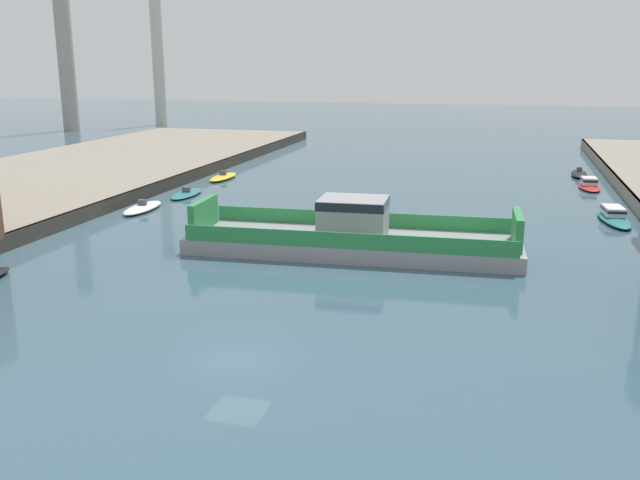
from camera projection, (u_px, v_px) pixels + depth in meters
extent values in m
plane|color=#385666|center=(237.00, 360.00, 31.43)|extent=(400.00, 400.00, 0.00)
cube|color=#4C4742|center=(63.00, 222.00, 55.66)|extent=(0.30, 140.00, 1.29)
cube|color=#939399|center=(353.00, 244.00, 49.21)|extent=(23.59, 7.99, 1.10)
cube|color=#2D8947|center=(360.00, 219.00, 52.10)|extent=(22.31, 1.28, 1.10)
cube|color=#2D8947|center=(345.00, 241.00, 45.78)|extent=(22.31, 1.28, 1.10)
cube|color=#939399|center=(353.00, 218.00, 48.73)|extent=(4.84, 3.97, 2.78)
cube|color=black|center=(353.00, 203.00, 48.47)|extent=(4.88, 4.01, 0.60)
cube|color=#2D8947|center=(517.00, 229.00, 46.56)|extent=(0.75, 4.77, 2.20)
cube|color=#2D8947|center=(203.00, 215.00, 51.03)|extent=(0.75, 4.77, 2.20)
ellipsoid|color=white|center=(143.00, 208.00, 63.03)|extent=(2.44, 6.42, 0.50)
cube|color=#4C4C51|center=(142.00, 202.00, 62.90)|extent=(0.76, 0.44, 0.50)
ellipsoid|color=black|center=(579.00, 174.00, 82.02)|extent=(2.03, 6.07, 0.56)
cube|color=#4C4C51|center=(579.00, 169.00, 81.89)|extent=(0.62, 0.43, 0.50)
ellipsoid|color=yellow|center=(223.00, 177.00, 79.93)|extent=(2.01, 6.27, 0.47)
cube|color=#4C4C51|center=(223.00, 173.00, 79.81)|extent=(0.70, 0.40, 0.50)
ellipsoid|color=red|center=(589.00, 187.00, 73.84)|extent=(2.38, 5.87, 0.37)
cube|color=silver|center=(589.00, 181.00, 74.10)|extent=(1.56, 2.09, 0.78)
cube|color=black|center=(589.00, 180.00, 74.08)|extent=(1.60, 2.15, 0.24)
ellipsoid|color=#237075|center=(614.00, 219.00, 58.66)|extent=(2.89, 7.84, 0.46)
cube|color=silver|center=(613.00, 211.00, 59.06)|extent=(1.76, 2.82, 0.72)
cube|color=black|center=(613.00, 210.00, 59.04)|extent=(1.81, 2.90, 0.22)
ellipsoid|color=#237075|center=(186.00, 194.00, 70.08)|extent=(2.51, 6.32, 0.36)
cube|color=#4C4C51|center=(186.00, 190.00, 69.98)|extent=(0.78, 0.44, 0.50)
cylinder|color=#9E998E|center=(64.00, 43.00, 132.31)|extent=(3.06, 3.06, 33.07)
cylinder|color=beige|center=(158.00, 54.00, 144.80)|extent=(2.44, 2.44, 29.11)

